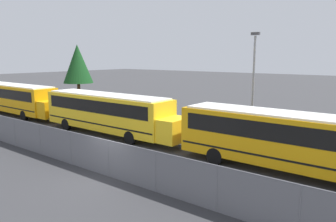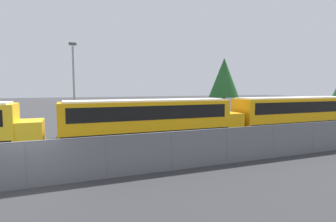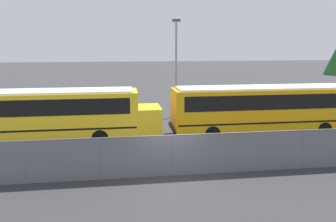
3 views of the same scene
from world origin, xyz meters
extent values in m
plane|color=#38383A|center=(0.00, 0.00, 0.00)|extent=(200.00, 200.00, 0.00)
cube|color=#9EA0A5|center=(0.00, 0.00, 0.91)|extent=(120.65, 0.03, 1.83)
cube|color=slate|center=(0.00, -0.01, 0.91)|extent=(120.65, 0.01, 1.83)
cylinder|color=slate|center=(0.00, 0.00, 1.83)|extent=(120.65, 0.05, 0.05)
cylinder|color=slate|center=(-6.03, 0.00, 0.91)|extent=(0.07, 0.07, 1.83)
cylinder|color=slate|center=(-3.02, 0.00, 0.91)|extent=(0.07, 0.07, 1.83)
cylinder|color=slate|center=(0.00, 0.00, 0.91)|extent=(0.07, 0.07, 1.83)
cylinder|color=slate|center=(3.02, 0.00, 0.91)|extent=(0.07, 0.07, 1.83)
cylinder|color=slate|center=(6.03, 0.00, 0.91)|extent=(0.07, 0.07, 1.83)
cube|color=yellow|center=(-6.91, 5.98, 1.72)|extent=(11.48, 2.41, 2.50)
cube|color=black|center=(-6.91, 5.98, 2.27)|extent=(10.56, 2.45, 0.90)
cube|color=black|center=(-6.91, 5.98, 1.02)|extent=(11.25, 2.44, 0.10)
cube|color=yellow|center=(-0.48, 5.98, 1.22)|extent=(1.38, 2.22, 1.50)
cube|color=silver|center=(-6.91, 5.98, 3.02)|extent=(10.90, 2.17, 0.10)
cylinder|color=black|center=(-3.35, 7.07, 0.47)|extent=(0.93, 0.28, 0.93)
cylinder|color=black|center=(-3.35, 4.90, 0.47)|extent=(0.93, 0.28, 0.93)
cube|color=orange|center=(6.73, 5.93, 1.72)|extent=(11.48, 2.41, 2.50)
cube|color=black|center=(6.73, 5.93, 2.27)|extent=(10.56, 2.45, 0.90)
cube|color=black|center=(6.73, 5.93, 1.02)|extent=(11.25, 2.44, 0.10)
cube|color=black|center=(0.94, 5.93, 0.62)|extent=(0.12, 2.41, 0.24)
cube|color=silver|center=(6.73, 5.93, 3.02)|extent=(10.90, 2.17, 0.10)
cylinder|color=black|center=(10.29, 7.01, 0.47)|extent=(0.93, 0.28, 0.93)
cylinder|color=black|center=(10.29, 4.84, 0.47)|extent=(0.93, 0.28, 0.93)
cylinder|color=black|center=(3.17, 7.01, 0.47)|extent=(0.93, 0.28, 0.93)
cylinder|color=black|center=(3.17, 4.84, 0.47)|extent=(0.93, 0.28, 0.93)
cylinder|color=gray|center=(2.15, 11.92, 3.63)|extent=(0.16, 0.16, 7.27)
cube|color=#47474C|center=(2.15, 11.92, 7.42)|extent=(0.60, 0.24, 0.20)
camera|label=1|loc=(11.74, -10.33, 5.85)|focal=35.00mm
camera|label=2|loc=(1.50, -11.08, 3.88)|focal=28.00mm
camera|label=3|loc=(-2.03, -13.28, 5.61)|focal=35.00mm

